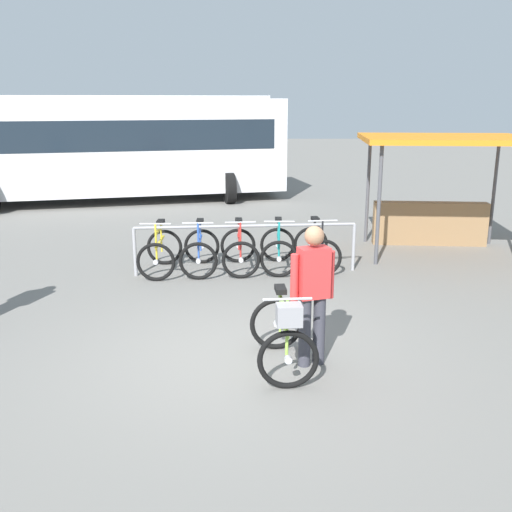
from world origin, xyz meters
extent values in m
plane|color=slate|center=(0.00, 0.00, 0.00)|extent=(80.00, 80.00, 0.00)
cylinder|color=#99999E|center=(-1.85, 3.26, 0.42)|extent=(0.06, 0.06, 0.85)
cylinder|color=#99999E|center=(1.98, 3.61, 0.42)|extent=(0.06, 0.06, 0.85)
cylinder|color=#99999E|center=(0.06, 3.43, 0.85)|extent=(3.84, 0.40, 0.05)
torus|color=black|center=(-1.45, 3.99, 0.33)|extent=(0.66, 0.09, 0.66)
cylinder|color=#B7B7BC|center=(-1.45, 3.99, 0.33)|extent=(0.08, 0.06, 0.08)
torus|color=black|center=(-1.45, 2.97, 0.33)|extent=(0.66, 0.09, 0.66)
cylinder|color=#B7B7BC|center=(-1.45, 2.97, 0.33)|extent=(0.08, 0.06, 0.08)
cube|color=yellow|center=(-1.45, 3.48, 0.56)|extent=(0.04, 0.92, 0.04)
cube|color=yellow|center=(-1.45, 3.43, 0.78)|extent=(0.04, 0.61, 0.04)
cylinder|color=yellow|center=(-1.45, 3.66, 0.60)|extent=(0.03, 0.03, 0.55)
cube|color=black|center=(-1.45, 3.66, 0.88)|extent=(0.12, 0.24, 0.06)
cylinder|color=yellow|center=(-1.45, 3.09, 0.65)|extent=(0.03, 0.03, 0.63)
cylinder|color=#B7B7BC|center=(-1.45, 3.09, 0.96)|extent=(0.52, 0.03, 0.03)
torus|color=black|center=(-0.77, 4.05, 0.33)|extent=(0.66, 0.09, 0.66)
cylinder|color=#B7B7BC|center=(-0.77, 4.05, 0.33)|extent=(0.08, 0.06, 0.08)
torus|color=black|center=(-0.74, 3.03, 0.33)|extent=(0.66, 0.09, 0.66)
cylinder|color=#B7B7BC|center=(-0.74, 3.03, 0.33)|extent=(0.08, 0.06, 0.08)
cube|color=#2D56B7|center=(-0.75, 3.54, 0.56)|extent=(0.07, 0.92, 0.04)
cube|color=#2D56B7|center=(-0.75, 3.49, 0.78)|extent=(0.06, 0.61, 0.04)
cylinder|color=#2D56B7|center=(-0.76, 3.72, 0.60)|extent=(0.03, 0.03, 0.55)
cube|color=black|center=(-0.76, 3.72, 0.88)|extent=(0.13, 0.24, 0.06)
cylinder|color=#2D56B7|center=(-0.74, 3.15, 0.65)|extent=(0.03, 0.03, 0.63)
cylinder|color=#B7B7BC|center=(-0.74, 3.15, 0.96)|extent=(0.52, 0.04, 0.03)
torus|color=black|center=(-0.10, 4.11, 0.33)|extent=(0.66, 0.13, 0.66)
cylinder|color=#B7B7BC|center=(-0.10, 4.11, 0.33)|extent=(0.08, 0.07, 0.08)
torus|color=black|center=(-0.02, 3.09, 0.33)|extent=(0.66, 0.13, 0.66)
cylinder|color=#B7B7BC|center=(-0.02, 3.09, 0.33)|extent=(0.08, 0.07, 0.08)
cube|color=red|center=(-0.06, 3.60, 0.56)|extent=(0.11, 0.92, 0.04)
cube|color=red|center=(-0.05, 3.55, 0.78)|extent=(0.08, 0.61, 0.04)
cylinder|color=red|center=(-0.07, 3.78, 0.60)|extent=(0.03, 0.03, 0.55)
cube|color=black|center=(-0.07, 3.78, 0.88)|extent=(0.14, 0.25, 0.06)
cylinder|color=red|center=(-0.03, 3.22, 0.65)|extent=(0.03, 0.03, 0.63)
cylinder|color=#B7B7BC|center=(-0.03, 3.22, 0.96)|extent=(0.52, 0.07, 0.03)
torus|color=black|center=(0.65, 4.17, 0.33)|extent=(0.66, 0.10, 0.66)
cylinder|color=#B7B7BC|center=(0.65, 4.17, 0.33)|extent=(0.08, 0.07, 0.08)
torus|color=black|center=(0.63, 3.16, 0.33)|extent=(0.66, 0.10, 0.66)
cylinder|color=#B7B7BC|center=(0.63, 3.16, 0.33)|extent=(0.08, 0.07, 0.08)
cube|color=teal|center=(0.64, 3.66, 0.56)|extent=(0.05, 0.92, 0.04)
cube|color=teal|center=(0.64, 3.61, 0.78)|extent=(0.04, 0.61, 0.04)
cylinder|color=teal|center=(0.64, 3.85, 0.60)|extent=(0.03, 0.03, 0.55)
cube|color=black|center=(0.64, 3.85, 0.88)|extent=(0.12, 0.24, 0.06)
cylinder|color=teal|center=(0.64, 3.28, 0.65)|extent=(0.03, 0.03, 0.63)
cylinder|color=#B7B7BC|center=(0.64, 3.28, 0.96)|extent=(0.52, 0.03, 0.03)
torus|color=black|center=(1.27, 4.23, 0.33)|extent=(0.66, 0.15, 0.66)
cylinder|color=#B7B7BC|center=(1.27, 4.23, 0.33)|extent=(0.09, 0.07, 0.08)
torus|color=black|center=(1.40, 3.22, 0.33)|extent=(0.66, 0.15, 0.66)
cylinder|color=#B7B7BC|center=(1.40, 3.22, 0.33)|extent=(0.09, 0.07, 0.08)
cube|color=black|center=(1.34, 3.73, 0.56)|extent=(0.15, 0.92, 0.04)
cube|color=black|center=(1.34, 3.68, 0.78)|extent=(0.11, 0.61, 0.04)
cylinder|color=black|center=(1.31, 3.91, 0.60)|extent=(0.03, 0.03, 0.55)
cube|color=black|center=(1.31, 3.91, 0.88)|extent=(0.15, 0.25, 0.06)
cylinder|color=black|center=(1.38, 3.34, 0.65)|extent=(0.03, 0.03, 0.63)
cylinder|color=#B7B7BC|center=(1.38, 3.34, 0.96)|extent=(0.52, 0.09, 0.03)
torus|color=black|center=(0.49, 0.17, 0.33)|extent=(0.66, 0.12, 0.66)
cylinder|color=#B7B7BC|center=(0.49, 0.17, 0.33)|extent=(0.08, 0.07, 0.08)
torus|color=black|center=(0.58, -0.84, 0.33)|extent=(0.66, 0.12, 0.66)
cylinder|color=#B7B7BC|center=(0.58, -0.84, 0.33)|extent=(0.08, 0.07, 0.08)
cube|color=#9ED14C|center=(0.53, -0.33, 0.56)|extent=(0.11, 0.92, 0.04)
cube|color=#9ED14C|center=(0.54, -0.38, 0.78)|extent=(0.09, 0.61, 0.04)
cylinder|color=#9ED14C|center=(0.52, -0.15, 0.60)|extent=(0.03, 0.03, 0.55)
cube|color=black|center=(0.52, -0.15, 0.88)|extent=(0.14, 0.25, 0.06)
cylinder|color=#9ED14C|center=(0.57, -0.72, 0.65)|extent=(0.03, 0.03, 0.63)
cylinder|color=#B7B7BC|center=(0.57, -0.72, 0.96)|extent=(0.52, 0.07, 0.03)
cube|color=gray|center=(0.58, -0.86, 0.84)|extent=(0.28, 0.22, 0.22)
cylinder|color=#383842|center=(0.79, -0.28, 0.41)|extent=(0.14, 0.14, 0.82)
cylinder|color=#383842|center=(0.96, -0.23, 0.41)|extent=(0.14, 0.14, 0.82)
cube|color=red|center=(0.88, -0.26, 1.11)|extent=(0.39, 0.30, 0.58)
cylinder|color=red|center=(0.66, -0.31, 1.06)|extent=(0.09, 0.09, 0.55)
cylinder|color=red|center=(1.08, -0.16, 1.06)|extent=(0.09, 0.09, 0.55)
sphere|color=#9E7051|center=(0.88, -0.26, 1.53)|extent=(0.22, 0.22, 0.22)
cube|color=silver|center=(-3.99, 11.04, 1.65)|extent=(10.31, 4.82, 2.70)
cube|color=#19232D|center=(-3.99, 11.04, 2.00)|extent=(9.54, 4.64, 0.84)
cube|color=silver|center=(-3.99, 11.04, 3.04)|extent=(9.28, 4.33, 0.08)
cylinder|color=black|center=(-7.45, 11.47, 0.45)|extent=(0.46, 0.93, 0.90)
cylinder|color=black|center=(-0.54, 10.60, 0.45)|extent=(0.46, 0.93, 0.90)
cylinder|color=black|center=(-1.13, 13.03, 0.45)|extent=(0.46, 0.93, 0.90)
cylinder|color=#4C4C51|center=(2.61, 5.80, 1.10)|extent=(0.07, 0.07, 2.20)
cylinder|color=#4C4C51|center=(5.20, 5.60, 1.10)|extent=(0.07, 0.07, 2.20)
cylinder|color=#4C4C51|center=(2.47, 4.00, 1.10)|extent=(0.07, 0.07, 2.20)
cube|color=orange|center=(3.84, 4.80, 2.25)|extent=(3.26, 2.53, 0.10)
cube|color=olive|center=(3.89, 5.55, 0.45)|extent=(2.36, 0.47, 0.90)
camera|label=1|loc=(0.24, -6.47, 2.97)|focal=40.94mm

